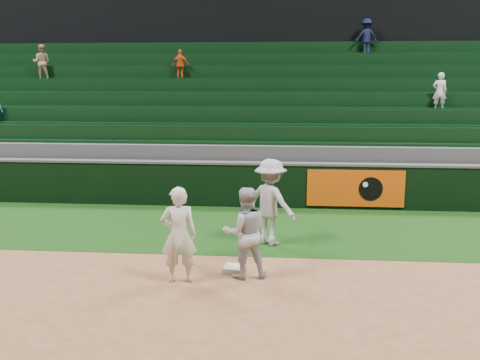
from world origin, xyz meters
name	(u,v)px	position (x,y,z in m)	size (l,w,h in m)	color
ground	(224,272)	(0.00, 0.00, 0.00)	(70.00, 70.00, 0.00)	brown
foul_grass	(238,227)	(0.00, 3.00, 0.00)	(36.00, 4.20, 0.01)	black
upper_deck	(265,26)	(0.00, 17.45, 6.00)	(40.00, 12.00, 12.00)	black
first_base	(234,269)	(0.19, 0.10, 0.04)	(0.37, 0.37, 0.08)	silver
first_baseman	(179,235)	(-0.73, -0.51, 0.85)	(0.62, 0.41, 1.71)	silver
baserunner	(245,233)	(0.41, -0.19, 0.82)	(0.80, 0.62, 1.65)	#A5A8B0
base_coach	(271,202)	(0.80, 1.77, 0.93)	(1.19, 0.69, 1.85)	#A1A3AE
field_wall	(246,184)	(0.03, 5.20, 0.63)	(36.00, 0.45, 1.25)	black
stadium_seating	(254,132)	(0.00, 8.97, 1.70)	(36.00, 5.95, 5.63)	#39393C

